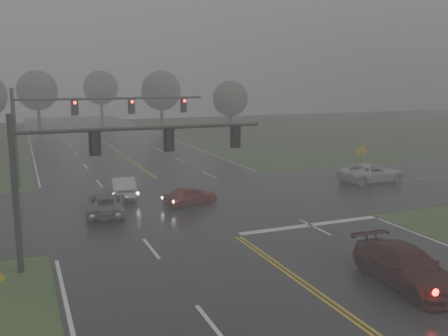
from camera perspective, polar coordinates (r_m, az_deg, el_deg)
name	(u,v)px	position (r m, az deg, el deg)	size (l,w,h in m)	color
main_road	(199,209)	(30.79, -2.92, -4.72)	(18.00, 160.00, 0.02)	black
cross_street	(188,202)	(32.63, -4.10, -3.87)	(120.00, 14.00, 0.02)	black
stop_bar	(310,225)	(27.82, 9.85, -6.49)	(8.50, 0.50, 0.01)	silver
sedan_maroon	(405,286)	(21.09, 20.01, -12.51)	(2.08, 5.12, 1.48)	#360B09
sedan_red	(191,205)	(31.78, -3.84, -4.25)	(1.42, 3.54, 1.21)	maroon
sedan_silver	(123,198)	(34.34, -11.42, -3.34)	(1.50, 4.30, 1.42)	#B7B9BF
car_grey	(107,215)	(30.30, -13.24, -5.23)	(2.10, 4.54, 1.26)	#595D61
pickup_white	(372,182)	(40.21, 16.53, -1.58)	(2.40, 5.21, 1.45)	silver
signal_gantry_near	(98,158)	(21.83, -14.24, 1.09)	(10.98, 0.29, 6.56)	black
signal_gantry_far	(79,116)	(39.33, -16.24, 5.75)	(14.46, 0.37, 7.26)	black
sign_diamond_east	(362,155)	(41.51, 15.47, 1.42)	(1.13, 0.21, 2.74)	black
tree_ne_a	(161,91)	(79.97, -7.20, 8.76)	(6.22, 6.22, 9.14)	#312620
tree_n_mid	(37,90)	(84.57, -20.57, 8.30)	(6.26, 6.26, 9.19)	#312620
tree_e_near	(230,99)	(73.38, 0.72, 7.92)	(5.18, 5.18, 7.61)	#312620
tree_n_far	(101,88)	(96.81, -13.90, 8.89)	(6.40, 6.40, 9.41)	#312620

